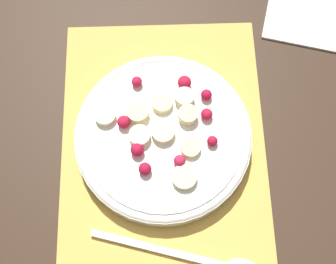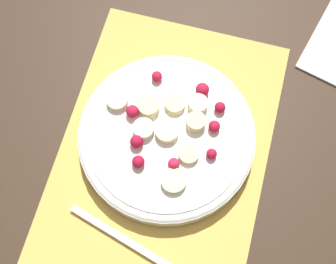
% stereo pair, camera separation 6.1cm
% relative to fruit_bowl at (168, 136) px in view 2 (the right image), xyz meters
% --- Properties ---
extents(ground_plane, '(3.00, 3.00, 0.00)m').
position_rel_fruit_bowl_xyz_m(ground_plane, '(0.05, -0.00, -0.02)').
color(ground_plane, '#382619').
extents(placemat, '(0.47, 0.28, 0.01)m').
position_rel_fruit_bowl_xyz_m(placemat, '(0.05, -0.00, -0.02)').
color(placemat, '#E0B251').
rests_on(placemat, ground_plane).
extents(fruit_bowl, '(0.24, 0.24, 0.05)m').
position_rel_fruit_bowl_xyz_m(fruit_bowl, '(0.00, 0.00, 0.00)').
color(fruit_bowl, silver).
rests_on(fruit_bowl, placemat).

